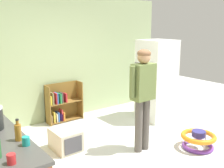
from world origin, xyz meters
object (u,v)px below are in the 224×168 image
object	(u,v)px
baby_walker	(198,140)
pet_carrier	(66,140)
refrigerator	(156,80)
bookshelf	(61,105)
standing_person	(143,91)
red_cup	(11,159)
teal_cup	(26,141)
amber_bottle	(18,132)

from	to	relation	value
baby_walker	pet_carrier	bearing A→B (deg)	143.91
refrigerator	pet_carrier	size ratio (longest dim) A/B	3.22
bookshelf	standing_person	distance (m)	2.25
bookshelf	pet_carrier	bearing A→B (deg)	-114.27
refrigerator	baby_walker	xyz separation A→B (m)	(-0.52, -1.52, -0.73)
red_cup	standing_person	bearing A→B (deg)	18.41
red_cup	teal_cup	world-z (taller)	same
bookshelf	amber_bottle	size ratio (longest dim) A/B	3.46
standing_person	red_cup	xyz separation A→B (m)	(-2.38, -0.79, -0.11)
refrigerator	standing_person	size ratio (longest dim) A/B	1.03
refrigerator	amber_bottle	distance (m)	3.75
amber_bottle	teal_cup	world-z (taller)	amber_bottle
standing_person	amber_bottle	size ratio (longest dim) A/B	7.04
bookshelf	amber_bottle	xyz separation A→B (m)	(-1.72, -2.44, 0.62)
amber_bottle	red_cup	size ratio (longest dim) A/B	2.59
refrigerator	baby_walker	size ratio (longest dim) A/B	2.95
baby_walker	amber_bottle	world-z (taller)	amber_bottle
pet_carrier	amber_bottle	bearing A→B (deg)	-134.82
standing_person	pet_carrier	bearing A→B (deg)	141.99
bookshelf	standing_person	xyz separation A→B (m)	(0.45, -2.10, 0.68)
teal_cup	pet_carrier	bearing A→B (deg)	49.63
refrigerator	amber_bottle	world-z (taller)	refrigerator
refrigerator	red_cup	size ratio (longest dim) A/B	18.74
refrigerator	pet_carrier	bearing A→B (deg)	-176.02
refrigerator	bookshelf	size ratio (longest dim) A/B	2.09
amber_bottle	red_cup	distance (m)	0.51
pet_carrier	red_cup	size ratio (longest dim) A/B	5.81
bookshelf	standing_person	size ratio (longest dim) A/B	0.49
baby_walker	red_cup	size ratio (longest dim) A/B	6.36
standing_person	baby_walker	world-z (taller)	standing_person
red_cup	teal_cup	distance (m)	0.38
baby_walker	teal_cup	size ratio (longest dim) A/B	6.36
amber_bottle	teal_cup	xyz separation A→B (m)	(0.02, -0.17, -0.05)
standing_person	red_cup	world-z (taller)	standing_person
red_cup	bookshelf	bearing A→B (deg)	56.21
teal_cup	standing_person	bearing A→B (deg)	13.21
standing_person	refrigerator	bearing A→B (deg)	35.90
pet_carrier	red_cup	world-z (taller)	red_cup
amber_bottle	teal_cup	bearing A→B (deg)	-82.63
standing_person	baby_walker	size ratio (longest dim) A/B	2.87
bookshelf	amber_bottle	distance (m)	3.05
teal_cup	red_cup	bearing A→B (deg)	-129.52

